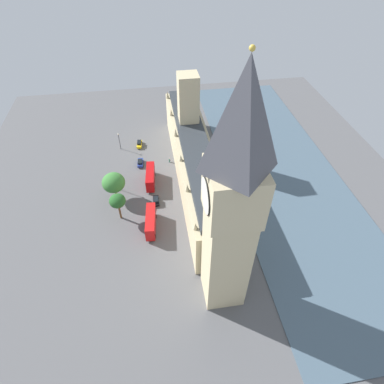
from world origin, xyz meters
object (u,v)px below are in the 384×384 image
parliament_building (194,158)px  double_decker_bus_leading (151,221)px  car_blue_under_trees (140,163)px  plane_tree_midblock (114,183)px  pedestrian_near_tower (169,160)px  car_black_far_end (156,200)px  plane_tree_corner (117,201)px  car_yellow_cab_opposite_hall (139,144)px  street_lamp_kerbside (119,138)px  clock_tower (232,207)px  double_decker_bus_by_river_gate (150,177)px  street_lamp_trailing (119,180)px

parliament_building → double_decker_bus_leading: (15.22, 19.62, -5.40)m
car_blue_under_trees → plane_tree_midblock: bearing=-112.6°
car_blue_under_trees → pedestrian_near_tower: size_ratio=2.97×
car_black_far_end → plane_tree_corner: size_ratio=0.48×
car_yellow_cab_opposite_hall → car_blue_under_trees: (0.07, 11.39, 0.00)m
car_blue_under_trees → street_lamp_kerbside: size_ratio=0.70×
clock_tower → car_black_far_end: bearing=-67.5°
double_decker_bus_by_river_gate → street_lamp_trailing: 10.08m
parliament_building → street_lamp_trailing: parliament_building is taller
car_black_far_end → street_lamp_trailing: (10.74, -7.28, 3.54)m
plane_tree_corner → pedestrian_near_tower: bearing=-124.8°
car_black_far_end → double_decker_bus_leading: 10.10m
clock_tower → car_black_far_end: (13.11, -31.67, -27.90)m
clock_tower → car_yellow_cab_opposite_hall: 70.45m
double_decker_bus_leading → pedestrian_near_tower: bearing=79.9°
car_blue_under_trees → pedestrian_near_tower: (-10.10, 0.13, -0.19)m
car_black_far_end → car_blue_under_trees: bearing=102.4°
street_lamp_kerbside → car_blue_under_trees: bearing=123.1°
clock_tower → car_yellow_cab_opposite_hall: bearing=-74.7°
car_blue_under_trees → pedestrian_near_tower: 10.10m
double_decker_bus_leading → pedestrian_near_tower: (-8.09, -28.93, -1.93)m
double_decker_bus_by_river_gate → double_decker_bus_leading: size_ratio=1.00×
car_blue_under_trees → plane_tree_corner: size_ratio=0.52×
street_lamp_kerbside → plane_tree_midblock: bearing=87.8°
car_black_far_end → street_lamp_kerbside: 31.94m
parliament_building → plane_tree_corner: 27.81m
pedestrian_near_tower → street_lamp_kerbside: bearing=-160.5°
parliament_building → clock_tower: size_ratio=1.26×
clock_tower → car_blue_under_trees: (17.16, -51.00, -27.90)m
double_decker_bus_by_river_gate → street_lamp_kerbside: size_ratio=1.62×
pedestrian_near_tower → street_lamp_trailing: 20.92m
car_black_far_end → plane_tree_midblock: size_ratio=0.46×
pedestrian_near_tower → car_blue_under_trees: bearing=-129.2°
double_decker_bus_by_river_gate → car_blue_under_trees: bearing=-68.2°
parliament_building → plane_tree_midblock: parliament_building is taller
car_blue_under_trees → car_black_far_end: size_ratio=1.09×
double_decker_bus_leading → plane_tree_corner: size_ratio=1.20×
parliament_building → double_decker_bus_by_river_gate: (14.18, 0.67, -5.40)m
clock_tower → pedestrian_near_tower: 58.53m
parliament_building → car_black_far_end: 17.96m
double_decker_bus_leading → plane_tree_corner: (8.47, -5.08, 4.23)m
car_yellow_cab_opposite_hall → plane_tree_midblock: 28.47m
parliament_building → plane_tree_corner: (23.68, 14.53, -1.17)m
plane_tree_corner → street_lamp_trailing: bearing=-88.9°
car_yellow_cab_opposite_hall → plane_tree_midblock: bearing=79.4°
car_yellow_cab_opposite_hall → double_decker_bus_leading: (-1.94, 40.45, 1.75)m
double_decker_bus_leading → street_lamp_kerbside: bearing=108.1°
car_black_far_end → parliament_building: bearing=37.5°
double_decker_bus_by_river_gate → plane_tree_midblock: bearing=31.1°
pedestrian_near_tower → street_lamp_kerbside: (16.93, -10.61, 3.88)m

